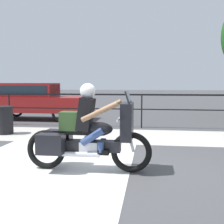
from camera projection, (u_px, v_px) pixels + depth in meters
The scene contains 7 objects.
ground_plane at pixel (133, 171), 5.22m from camera, with size 120.00×120.00×0.00m, color #424244.
sidewalk_band at pixel (140, 136), 8.57m from camera, with size 44.00×2.40×0.01m, color #B7B2A8.
crosswalk_band at pixel (39, 170), 5.26m from camera, with size 3.41×6.00×0.01m, color silver.
fence_railing at pixel (142, 101), 10.13m from camera, with size 36.00×0.05×1.24m.
motorcycle at pixel (88, 133), 5.17m from camera, with size 2.37×0.76×1.63m.
parked_car at pixel (34, 99), 12.51m from camera, with size 4.37×1.70×1.62m.
trash_bin at pixel (5, 120), 8.92m from camera, with size 0.52×0.52×0.90m.
Camera 1 is at (0.29, -5.09, 1.63)m, focal length 45.00 mm.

